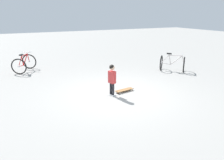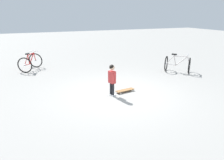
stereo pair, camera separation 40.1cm
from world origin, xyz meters
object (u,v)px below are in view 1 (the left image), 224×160
Objects in this scene: skateboard at (124,90)px; bicycle_mid at (24,63)px; child_person at (112,77)px; bicycle_far at (172,63)px.

skateboard is 5.24m from bicycle_mid.
bicycle_mid is (-4.55, -2.30, -0.28)m from child_person.
skateboard is at bearing 106.85° from child_person.
bicycle_mid reaches higher than skateboard.
child_person is 5.10m from bicycle_mid.
child_person reaches higher than skateboard.
child_person is 0.84× the size of bicycle_far.
child_person is 0.83× the size of bicycle_mid.
skateboard is at bearing 33.14° from bicycle_mid.
skateboard is (-0.17, 0.56, -0.60)m from child_person.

